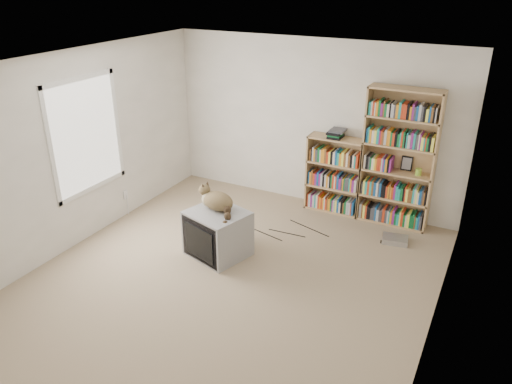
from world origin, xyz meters
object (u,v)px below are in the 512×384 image
at_px(bookcase_tall, 398,162).
at_px(dvd_player, 395,240).
at_px(bookcase_short, 335,177).
at_px(cat, 218,205).
at_px(crt_tv, 218,233).

height_order(bookcase_tall, dvd_player, bookcase_tall).
relative_size(bookcase_tall, bookcase_short, 1.70).
xyz_separation_m(cat, dvd_player, (1.95, 1.32, -0.65)).
bearing_deg(bookcase_tall, crt_tv, -132.66).
xyz_separation_m(crt_tv, bookcase_tall, (1.76, 1.91, 0.63)).
distance_m(crt_tv, dvd_player, 2.38).
bearing_deg(bookcase_tall, dvd_player, -71.72).
bearing_deg(bookcase_tall, cat, -132.89).
relative_size(cat, dvd_player, 1.86).
relative_size(bookcase_tall, dvd_player, 5.86).
xyz_separation_m(bookcase_tall, bookcase_short, (-0.89, -0.00, -0.40)).
distance_m(crt_tv, bookcase_tall, 2.68).
height_order(crt_tv, dvd_player, crt_tv).
bearing_deg(dvd_player, crt_tv, -155.50).
distance_m(crt_tv, cat, 0.39).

